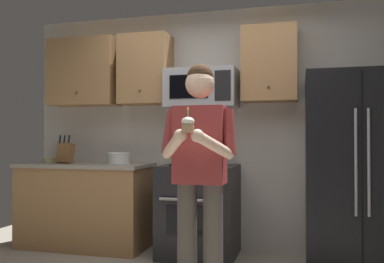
{
  "coord_description": "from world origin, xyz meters",
  "views": [
    {
      "loc": [
        0.86,
        -2.74,
        1.2
      ],
      "look_at": [
        0.06,
        0.28,
        1.25
      ],
      "focal_mm": 38.67,
      "sensor_mm": 36.0,
      "label": 1
    }
  ],
  "objects_px": {
    "bowl_small_colored": "(49,160)",
    "refrigerator": "(357,171)",
    "knife_block": "(65,153)",
    "cupcake": "(188,125)",
    "person": "(200,165)",
    "bowl_large_white": "(119,158)",
    "microwave": "(202,89)",
    "oven_range": "(199,210)"
  },
  "relations": [
    {
      "from": "refrigerator",
      "to": "cupcake",
      "type": "bearing_deg",
      "value": -131.63
    },
    {
      "from": "refrigerator",
      "to": "bowl_large_white",
      "type": "height_order",
      "value": "refrigerator"
    },
    {
      "from": "oven_range",
      "to": "person",
      "type": "relative_size",
      "value": 0.53
    },
    {
      "from": "microwave",
      "to": "cupcake",
      "type": "height_order",
      "value": "microwave"
    },
    {
      "from": "microwave",
      "to": "bowl_large_white",
      "type": "distance_m",
      "value": 1.18
    },
    {
      "from": "oven_range",
      "to": "person",
      "type": "bearing_deg",
      "value": -75.93
    },
    {
      "from": "person",
      "to": "refrigerator",
      "type": "bearing_deg",
      "value": 40.6
    },
    {
      "from": "bowl_large_white",
      "to": "cupcake",
      "type": "distance_m",
      "value": 1.94
    },
    {
      "from": "refrigerator",
      "to": "person",
      "type": "distance_m",
      "value": 1.62
    },
    {
      "from": "oven_range",
      "to": "bowl_small_colored",
      "type": "height_order",
      "value": "bowl_small_colored"
    },
    {
      "from": "person",
      "to": "bowl_small_colored",
      "type": "bearing_deg",
      "value": 150.83
    },
    {
      "from": "knife_block",
      "to": "cupcake",
      "type": "xyz_separation_m",
      "value": [
        1.79,
        -1.39,
        0.26
      ]
    },
    {
      "from": "oven_range",
      "to": "bowl_large_white",
      "type": "relative_size",
      "value": 3.65
    },
    {
      "from": "person",
      "to": "cupcake",
      "type": "bearing_deg",
      "value": -90.0
    },
    {
      "from": "oven_range",
      "to": "cupcake",
      "type": "bearing_deg",
      "value": -79.1
    },
    {
      "from": "knife_block",
      "to": "cupcake",
      "type": "distance_m",
      "value": 2.28
    },
    {
      "from": "bowl_large_white",
      "to": "person",
      "type": "relative_size",
      "value": 0.15
    },
    {
      "from": "refrigerator",
      "to": "bowl_small_colored",
      "type": "bearing_deg",
      "value": 178.36
    },
    {
      "from": "bowl_small_colored",
      "to": "refrigerator",
      "type": "bearing_deg",
      "value": -1.64
    },
    {
      "from": "knife_block",
      "to": "cupcake",
      "type": "height_order",
      "value": "cupcake"
    },
    {
      "from": "oven_range",
      "to": "bowl_small_colored",
      "type": "relative_size",
      "value": 6.96
    },
    {
      "from": "bowl_small_colored",
      "to": "microwave",
      "type": "bearing_deg",
      "value": 2.09
    },
    {
      "from": "knife_block",
      "to": "bowl_small_colored",
      "type": "height_order",
      "value": "knife_block"
    },
    {
      "from": "bowl_small_colored",
      "to": "person",
      "type": "bearing_deg",
      "value": -29.17
    },
    {
      "from": "cupcake",
      "to": "person",
      "type": "bearing_deg",
      "value": 90.0
    },
    {
      "from": "refrigerator",
      "to": "cupcake",
      "type": "xyz_separation_m",
      "value": [
        -1.23,
        -1.38,
        0.39
      ]
    },
    {
      "from": "refrigerator",
      "to": "person",
      "type": "xyz_separation_m",
      "value": [
        -1.23,
        -1.05,
        0.1
      ]
    },
    {
      "from": "knife_block",
      "to": "bowl_large_white",
      "type": "relative_size",
      "value": 1.25
    },
    {
      "from": "refrigerator",
      "to": "bowl_large_white",
      "type": "relative_size",
      "value": 7.04
    },
    {
      "from": "bowl_large_white",
      "to": "person",
      "type": "height_order",
      "value": "person"
    },
    {
      "from": "person",
      "to": "oven_range",
      "type": "bearing_deg",
      "value": 104.07
    },
    {
      "from": "microwave",
      "to": "knife_block",
      "type": "distance_m",
      "value": 1.68
    },
    {
      "from": "microwave",
      "to": "refrigerator",
      "type": "relative_size",
      "value": 0.41
    },
    {
      "from": "oven_range",
      "to": "knife_block",
      "type": "bearing_deg",
      "value": -178.9
    },
    {
      "from": "bowl_large_white",
      "to": "bowl_small_colored",
      "type": "height_order",
      "value": "bowl_large_white"
    },
    {
      "from": "microwave",
      "to": "bowl_large_white",
      "type": "xyz_separation_m",
      "value": [
        -0.92,
        -0.05,
        -0.74
      ]
    },
    {
      "from": "bowl_large_white",
      "to": "cupcake",
      "type": "bearing_deg",
      "value": -51.24
    },
    {
      "from": "bowl_large_white",
      "to": "cupcake",
      "type": "xyz_separation_m",
      "value": [
        1.2,
        -1.49,
        0.31
      ]
    },
    {
      "from": "person",
      "to": "bowl_large_white",
      "type": "bearing_deg",
      "value": 135.86
    },
    {
      "from": "refrigerator",
      "to": "knife_block",
      "type": "xyz_separation_m",
      "value": [
        -3.02,
        0.01,
        0.13
      ]
    },
    {
      "from": "refrigerator",
      "to": "bowl_small_colored",
      "type": "height_order",
      "value": "refrigerator"
    },
    {
      "from": "oven_range",
      "to": "bowl_small_colored",
      "type": "distance_m",
      "value": 1.85
    }
  ]
}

